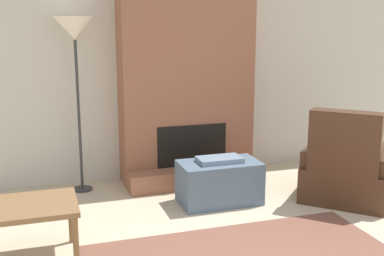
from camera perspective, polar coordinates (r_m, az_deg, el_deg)
wall_back at (r=5.68m, az=-1.40°, el=7.43°), size 7.23×0.06×2.60m
fireplace at (r=5.44m, az=-0.63°, el=6.58°), size 1.51×0.68×2.60m
ottoman at (r=4.88m, az=3.26°, el=-6.36°), size 0.80×0.45×0.48m
armchair at (r=5.21m, az=17.89°, el=-5.11°), size 1.25×1.25×0.97m
side_table at (r=3.84m, az=-19.27°, el=-9.34°), size 0.77×0.58×0.46m
floor_lamp_left at (r=5.14m, az=-13.73°, el=10.74°), size 0.43×0.43×1.85m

